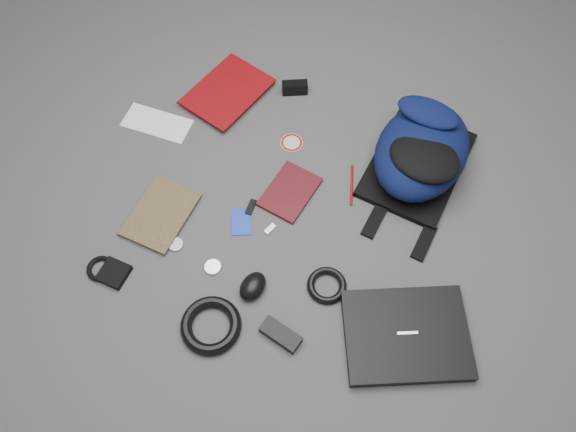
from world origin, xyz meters
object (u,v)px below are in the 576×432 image
(dvd_case, at_px, (290,192))
(power_brick, at_px, (281,335))
(backpack, at_px, (422,150))
(textbook_red, at_px, (204,78))
(laptop, at_px, (406,335))
(compact_camera, at_px, (295,88))
(mouse, at_px, (253,286))
(pouch, at_px, (114,273))
(comic_book, at_px, (137,204))

(dvd_case, bearing_deg, power_brick, -62.16)
(backpack, xyz_separation_m, textbook_red, (-0.79, 0.12, -0.07))
(backpack, height_order, laptop, backpack)
(compact_camera, height_order, power_brick, compact_camera)
(backpack, relative_size, mouse, 4.61)
(compact_camera, bearing_deg, dvd_case, -96.38)
(compact_camera, distance_m, pouch, 0.87)
(laptop, xyz_separation_m, mouse, (-0.45, -0.00, 0.01))
(mouse, height_order, power_brick, mouse)
(comic_book, distance_m, compact_camera, 0.67)
(dvd_case, xyz_separation_m, compact_camera, (-0.11, 0.40, 0.02))
(compact_camera, bearing_deg, mouse, -103.48)
(comic_book, xyz_separation_m, mouse, (0.44, -0.15, 0.02))
(backpack, xyz_separation_m, comic_book, (-0.79, -0.42, -0.08))
(backpack, distance_m, power_brick, 0.71)
(textbook_red, xyz_separation_m, comic_book, (-0.00, -0.54, -0.01))
(dvd_case, height_order, power_brick, power_brick)
(backpack, relative_size, comic_book, 1.87)
(textbook_red, bearing_deg, mouse, -38.55)
(compact_camera, bearing_deg, power_brick, -96.78)
(mouse, bearing_deg, pouch, -155.00)
(compact_camera, relative_size, mouse, 0.94)
(compact_camera, xyz_separation_m, mouse, (0.11, -0.74, -0.00))
(textbook_red, distance_m, compact_camera, 0.32)
(pouch, bearing_deg, mouse, 11.78)
(comic_book, bearing_deg, power_brick, -18.01)
(mouse, distance_m, power_brick, 0.16)
(comic_book, distance_m, mouse, 0.46)
(textbook_red, relative_size, comic_book, 1.24)
(backpack, height_order, mouse, backpack)
(dvd_case, bearing_deg, mouse, -77.10)
(backpack, relative_size, pouch, 5.49)
(backpack, distance_m, compact_camera, 0.50)
(pouch, bearing_deg, backpack, 40.59)
(comic_book, bearing_deg, dvd_case, 30.34)
(power_brick, bearing_deg, laptop, 34.57)
(compact_camera, height_order, mouse, same)
(textbook_red, height_order, pouch, textbook_red)
(textbook_red, xyz_separation_m, mouse, (0.43, -0.69, 0.01))
(compact_camera, bearing_deg, laptop, -74.96)
(backpack, bearing_deg, comic_book, -142.73)
(dvd_case, relative_size, pouch, 2.40)
(pouch, bearing_deg, laptop, 5.73)
(comic_book, bearing_deg, compact_camera, 67.74)
(dvd_case, bearing_deg, pouch, -120.49)
(comic_book, relative_size, dvd_case, 1.22)
(laptop, distance_m, textbook_red, 1.11)
(dvd_case, bearing_deg, compact_camera, 118.59)
(backpack, height_order, dvd_case, backpack)
(textbook_red, relative_size, pouch, 3.64)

